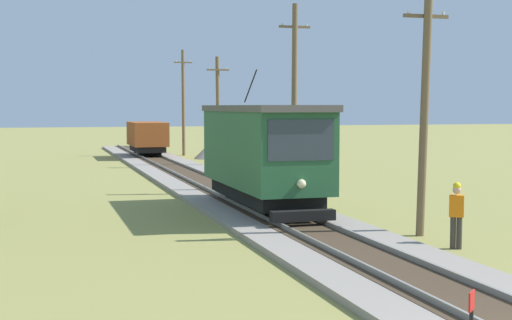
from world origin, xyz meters
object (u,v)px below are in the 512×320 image
object	(u,v)px
utility_pole_mid	(294,97)
gravel_pile	(210,151)
utility_pole_near_tram	(424,109)
freight_car	(147,137)
track_worker	(456,212)
utility_pole_far	(218,111)
utility_pole_distant	(183,102)
red_tram	(263,151)

from	to	relation	value
utility_pole_mid	gravel_pile	size ratio (longest dim) A/B	3.54
utility_pole_near_tram	utility_pole_mid	world-z (taller)	utility_pole_mid
freight_car	track_worker	bearing A→B (deg)	-85.37
freight_car	utility_pole_far	size ratio (longest dim) A/B	0.76
utility_pole_mid	gravel_pile	world-z (taller)	utility_pole_mid
utility_pole_distant	track_worker	distance (m)	39.45
red_tram	utility_pole_far	size ratio (longest dim) A/B	1.25
utility_pole_far	track_worker	size ratio (longest dim) A/B	3.83
red_tram	utility_pole_mid	bearing A→B (deg)	61.05
freight_car	utility_pole_mid	distance (m)	24.14
utility_pole_mid	utility_pole_far	size ratio (longest dim) A/B	1.20
utility_pole_distant	track_worker	bearing A→B (deg)	-90.11
utility_pole_far	utility_pole_near_tram	bearing A→B (deg)	-90.00
utility_pole_far	gravel_pile	xyz separation A→B (m)	(1.16, 7.62, -2.97)
utility_pole_far	track_worker	bearing A→B (deg)	-90.16
track_worker	red_tram	bearing A→B (deg)	53.31
freight_car	utility_pole_distant	world-z (taller)	utility_pole_distant
freight_car	utility_pole_mid	bearing A→B (deg)	-82.61
utility_pole_distant	gravel_pile	xyz separation A→B (m)	(1.16, -3.95, -3.59)
utility_pole_far	track_worker	distance (m)	27.88
utility_pole_near_tram	track_worker	xyz separation A→B (m)	(-0.08, -1.95, -2.72)
utility_pole_near_tram	utility_pole_far	xyz separation A→B (m)	(0.00, 25.81, -0.19)
freight_car	gravel_pile	distance (m)	4.72
freight_car	track_worker	distance (m)	37.30
red_tram	track_worker	world-z (taller)	red_tram
freight_car	track_worker	size ratio (longest dim) A/B	2.91
utility_pole_far	gravel_pile	size ratio (longest dim) A/B	2.96
utility_pole_mid	gravel_pile	distance (m)	22.32
utility_pole_far	gravel_pile	bearing A→B (deg)	81.37
red_tram	utility_pole_near_tram	distance (m)	6.79
utility_pole_near_tram	utility_pole_distant	distance (m)	37.38
utility_pole_far	freight_car	bearing A→B (deg)	108.14
utility_pole_near_tram	utility_pole_far	distance (m)	25.81
red_tram	gravel_pile	bearing A→B (deg)	81.26
freight_car	utility_pole_near_tram	bearing A→B (deg)	-85.00
gravel_pile	red_tram	bearing A→B (deg)	-98.74
gravel_pile	freight_car	bearing A→B (deg)	156.99
utility_pole_mid	utility_pole_far	distance (m)	14.39
utility_pole_mid	utility_pole_far	xyz separation A→B (m)	(0.00, 14.38, -0.67)
utility_pole_far	gravel_pile	world-z (taller)	utility_pole_far
utility_pole_far	utility_pole_distant	xyz separation A→B (m)	(0.00, 11.56, 0.62)
utility_pole_mid	track_worker	bearing A→B (deg)	-90.33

